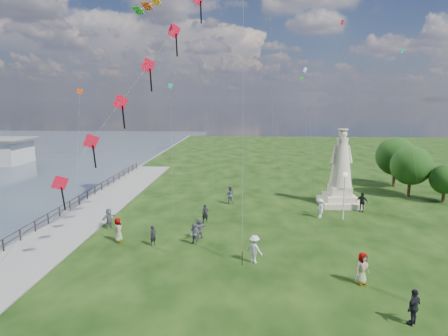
# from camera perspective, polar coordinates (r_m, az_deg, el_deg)

# --- Properties ---
(waterfront) EXTENTS (200.00, 200.00, 1.51)m
(waterfront) POSITION_cam_1_polar(r_m,az_deg,el_deg) (34.63, -24.40, -8.52)
(waterfront) COLOR #2E3B46
(waterfront) RESTS_ON ground
(statue) EXTENTS (3.97, 3.97, 7.75)m
(statue) POSITION_cam_1_polar(r_m,az_deg,el_deg) (39.56, 17.33, -1.29)
(statue) COLOR beige
(statue) RESTS_ON ground
(lamppost) EXTENTS (0.40, 0.40, 4.32)m
(lamppost) POSITION_cam_1_polar(r_m,az_deg,el_deg) (34.74, 17.92, -2.58)
(lamppost) COLOR silver
(lamppost) RESTS_ON ground
(tree_row) EXTENTS (6.30, 10.95, 6.16)m
(tree_row) POSITION_cam_1_polar(r_m,az_deg,el_deg) (47.83, 26.15, 0.78)
(tree_row) COLOR #382314
(tree_row) RESTS_ON ground
(person_0) EXTENTS (0.62, 0.66, 1.52)m
(person_0) POSITION_cam_1_polar(r_m,az_deg,el_deg) (28.41, -10.75, -10.08)
(person_0) COLOR black
(person_0) RESTS_ON ground
(person_1) EXTENTS (0.94, 0.85, 1.65)m
(person_1) POSITION_cam_1_polar(r_m,az_deg,el_deg) (28.11, -4.52, -10.01)
(person_1) COLOR #595960
(person_1) RESTS_ON ground
(person_2) EXTENTS (1.34, 1.22, 1.87)m
(person_2) POSITION_cam_1_polar(r_m,az_deg,el_deg) (25.21, 4.67, -12.20)
(person_2) COLOR silver
(person_2) RESTS_ON ground
(person_3) EXTENTS (1.17, 1.12, 1.83)m
(person_3) POSITION_cam_1_polar(r_m,az_deg,el_deg) (20.98, 26.95, -18.34)
(person_3) COLOR black
(person_3) RESTS_ON ground
(person_4) EXTENTS (1.10, 0.95, 1.92)m
(person_4) POSITION_cam_1_polar(r_m,az_deg,el_deg) (23.86, 20.29, -14.15)
(person_4) COLOR #595960
(person_4) RESTS_ON ground
(person_5) EXTENTS (1.43, 1.71, 1.72)m
(person_5) POSITION_cam_1_polar(r_m,az_deg,el_deg) (32.91, -17.11, -7.32)
(person_5) COLOR #595960
(person_5) RESTS_ON ground
(person_6) EXTENTS (0.66, 0.52, 1.61)m
(person_6) POSITION_cam_1_polar(r_m,az_deg,el_deg) (32.93, -2.87, -6.94)
(person_6) COLOR black
(person_6) RESTS_ON ground
(person_7) EXTENTS (1.00, 0.71, 1.90)m
(person_7) POSITION_cam_1_polar(r_m,az_deg,el_deg) (38.62, 0.91, -4.09)
(person_7) COLOR #595960
(person_7) RESTS_ON ground
(person_8) EXTENTS (0.88, 1.30, 1.83)m
(person_8) POSITION_cam_1_polar(r_m,az_deg,el_deg) (35.20, 14.38, -5.93)
(person_8) COLOR silver
(person_8) RESTS_ON ground
(person_9) EXTENTS (1.24, 1.05, 1.89)m
(person_9) POSITION_cam_1_polar(r_m,az_deg,el_deg) (38.30, 20.27, -4.89)
(person_9) COLOR black
(person_9) RESTS_ON ground
(person_10) EXTENTS (0.81, 1.04, 1.87)m
(person_10) POSITION_cam_1_polar(r_m,az_deg,el_deg) (29.67, -15.82, -9.05)
(person_10) COLOR #595960
(person_10) RESTS_ON ground
(person_11) EXTENTS (1.46, 1.62, 1.65)m
(person_11) POSITION_cam_1_polar(r_m,az_deg,el_deg) (29.23, -3.77, -9.18)
(person_11) COLOR #595960
(person_11) RESTS_ON ground
(red_kite_train) EXTENTS (11.16, 9.35, 18.13)m
(red_kite_train) POSITION_cam_1_polar(r_m,az_deg,el_deg) (25.57, -13.85, 11.52)
(red_kite_train) COLOR black
(red_kite_train) RESTS_ON ground
(small_kites) EXTENTS (33.16, 19.04, 28.05)m
(small_kites) POSITION_cam_1_polar(r_m,az_deg,el_deg) (42.82, 6.11, 15.29)
(small_kites) COLOR teal
(small_kites) RESTS_ON ground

